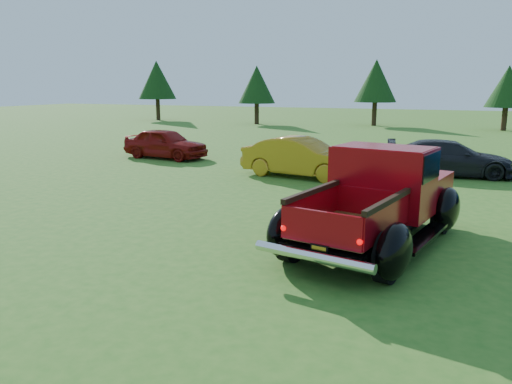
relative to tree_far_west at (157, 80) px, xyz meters
The scene contains 9 objects.
ground 37.37m from the tree_far_west, 53.75° to the right, with size 120.00×120.00×0.00m, color #2D631C.
tree_far_west is the anchor object (origin of this frame).
tree_west 10.06m from the tree_far_west, ahead, with size 2.94×2.94×4.60m.
tree_mid_left 19.03m from the tree_far_west, ahead, with size 3.20×3.20×5.00m.
tree_mid_right 28.01m from the tree_far_west, ahead, with size 2.82×2.82×4.40m.
pickup_truck 37.49m from the tree_far_west, 49.88° to the right, with size 3.22×5.38×1.90m.
show_car_red 24.76m from the tree_far_west, 55.85° to the right, with size 1.50×3.73×1.27m, color maroon.
show_car_yellow 30.49m from the tree_far_west, 47.53° to the right, with size 1.42×4.07×1.34m, color #B17B17.
show_car_grey 32.35m from the tree_far_west, 38.80° to the right, with size 1.70×4.18×1.21m, color black.
Camera 1 is at (3.49, -8.41, 3.04)m, focal length 35.00 mm.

